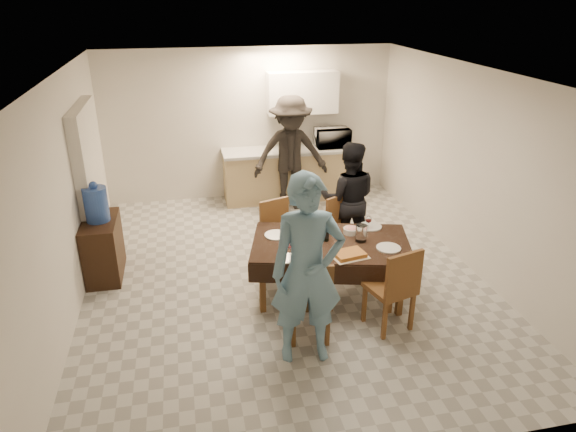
# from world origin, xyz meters

# --- Properties ---
(floor) EXTENTS (5.00, 6.00, 0.02)m
(floor) POSITION_xyz_m (0.00, 0.00, 0.00)
(floor) COLOR beige
(floor) RESTS_ON ground
(ceiling) EXTENTS (5.00, 6.00, 0.02)m
(ceiling) POSITION_xyz_m (0.00, 0.00, 2.60)
(ceiling) COLOR white
(ceiling) RESTS_ON wall_back
(wall_back) EXTENTS (5.00, 0.02, 2.60)m
(wall_back) POSITION_xyz_m (0.00, 3.00, 1.30)
(wall_back) COLOR silver
(wall_back) RESTS_ON floor
(wall_front) EXTENTS (5.00, 0.02, 2.60)m
(wall_front) POSITION_xyz_m (0.00, -3.00, 1.30)
(wall_front) COLOR silver
(wall_front) RESTS_ON floor
(wall_left) EXTENTS (0.02, 6.00, 2.60)m
(wall_left) POSITION_xyz_m (-2.50, 0.00, 1.30)
(wall_left) COLOR silver
(wall_left) RESTS_ON floor
(wall_right) EXTENTS (0.02, 6.00, 2.60)m
(wall_right) POSITION_xyz_m (2.50, 0.00, 1.30)
(wall_right) COLOR silver
(wall_right) RESTS_ON floor
(stub_partition) EXTENTS (0.15, 1.40, 2.10)m
(stub_partition) POSITION_xyz_m (-2.42, 1.20, 1.05)
(stub_partition) COLOR beige
(stub_partition) RESTS_ON floor
(kitchen_base_cabinet) EXTENTS (2.20, 0.60, 0.86)m
(kitchen_base_cabinet) POSITION_xyz_m (0.60, 2.68, 0.43)
(kitchen_base_cabinet) COLOR tan
(kitchen_base_cabinet) RESTS_ON floor
(kitchen_worktop) EXTENTS (2.24, 0.64, 0.05)m
(kitchen_worktop) POSITION_xyz_m (0.60, 2.68, 0.89)
(kitchen_worktop) COLOR #B7B8B3
(kitchen_worktop) RESTS_ON kitchen_base_cabinet
(upper_cabinet) EXTENTS (1.20, 0.34, 0.70)m
(upper_cabinet) POSITION_xyz_m (0.90, 2.82, 1.85)
(upper_cabinet) COLOR white
(upper_cabinet) RESTS_ON wall_back
(dining_table) EXTENTS (2.05, 1.49, 0.72)m
(dining_table) POSITION_xyz_m (0.46, -0.57, 0.69)
(dining_table) COLOR black
(dining_table) RESTS_ON floor
(chair_near_left) EXTENTS (0.50, 0.50, 0.52)m
(chair_near_left) POSITION_xyz_m (0.01, -1.41, 0.59)
(chair_near_left) COLOR brown
(chair_near_left) RESTS_ON floor
(chair_near_right) EXTENTS (0.56, 0.57, 0.54)m
(chair_near_right) POSITION_xyz_m (0.91, -1.41, 0.61)
(chair_near_right) COLOR brown
(chair_near_right) RESTS_ON floor
(chair_far_left) EXTENTS (0.54, 0.55, 0.51)m
(chair_far_left) POSITION_xyz_m (0.01, 0.09, 0.57)
(chair_far_left) COLOR brown
(chair_far_left) RESTS_ON floor
(chair_far_right) EXTENTS (0.57, 0.59, 0.50)m
(chair_far_right) POSITION_xyz_m (0.91, 0.10, 0.56)
(chair_far_right) COLOR brown
(chair_far_right) RESTS_ON floor
(console) EXTENTS (0.42, 0.84, 0.78)m
(console) POSITION_xyz_m (-2.28, 0.50, 0.39)
(console) COLOR black
(console) RESTS_ON floor
(water_jug) EXTENTS (0.29, 0.29, 0.44)m
(water_jug) POSITION_xyz_m (-2.28, 0.50, 1.00)
(water_jug) COLOR #3257B4
(water_jug) RESTS_ON console
(wine_bottle) EXTENTS (0.07, 0.07, 0.29)m
(wine_bottle) POSITION_xyz_m (0.41, -0.52, 0.86)
(wine_bottle) COLOR black
(wine_bottle) RESTS_ON dining_table
(water_pitcher) EXTENTS (0.13, 0.13, 0.21)m
(water_pitcher) POSITION_xyz_m (0.81, -0.62, 0.82)
(water_pitcher) COLOR white
(water_pitcher) RESTS_ON dining_table
(savoury_tart) EXTENTS (0.44, 0.36, 0.05)m
(savoury_tart) POSITION_xyz_m (0.56, -0.95, 0.74)
(savoury_tart) COLOR #B27534
(savoury_tart) RESTS_ON dining_table
(salad_bowl) EXTENTS (0.18, 0.18, 0.07)m
(salad_bowl) POSITION_xyz_m (0.76, -0.39, 0.75)
(salad_bowl) COLOR silver
(salad_bowl) RESTS_ON dining_table
(mushroom_dish) EXTENTS (0.21, 0.21, 0.04)m
(mushroom_dish) POSITION_xyz_m (0.41, -0.29, 0.74)
(mushroom_dish) COLOR silver
(mushroom_dish) RESTS_ON dining_table
(wine_glass_a) EXTENTS (0.09, 0.09, 0.19)m
(wine_glass_a) POSITION_xyz_m (-0.09, -0.82, 0.81)
(wine_glass_a) COLOR white
(wine_glass_a) RESTS_ON dining_table
(wine_glass_b) EXTENTS (0.08, 0.08, 0.17)m
(wine_glass_b) POSITION_xyz_m (1.01, -0.32, 0.81)
(wine_glass_b) COLOR white
(wine_glass_b) RESTS_ON dining_table
(wine_glass_c) EXTENTS (0.09, 0.09, 0.20)m
(wine_glass_c) POSITION_xyz_m (0.26, -0.27, 0.82)
(wine_glass_c) COLOR white
(wine_glass_c) RESTS_ON dining_table
(plate_near_left) EXTENTS (0.24, 0.24, 0.01)m
(plate_near_left) POSITION_xyz_m (-0.14, -0.87, 0.73)
(plate_near_left) COLOR silver
(plate_near_left) RESTS_ON dining_table
(plate_near_right) EXTENTS (0.28, 0.28, 0.02)m
(plate_near_right) POSITION_xyz_m (1.06, -0.87, 0.73)
(plate_near_right) COLOR silver
(plate_near_right) RESTS_ON dining_table
(plate_far_left) EXTENTS (0.29, 0.29, 0.02)m
(plate_far_left) POSITION_xyz_m (-0.14, -0.27, 0.73)
(plate_far_left) COLOR silver
(plate_far_left) RESTS_ON dining_table
(plate_far_right) EXTENTS (0.28, 0.28, 0.02)m
(plate_far_right) POSITION_xyz_m (1.06, -0.27, 0.73)
(plate_far_right) COLOR silver
(plate_far_right) RESTS_ON dining_table
(microwave) EXTENTS (0.59, 0.40, 0.33)m
(microwave) POSITION_xyz_m (1.42, 2.68, 1.07)
(microwave) COLOR white
(microwave) RESTS_ON kitchen_worktop
(person_near) EXTENTS (0.75, 0.52, 1.96)m
(person_near) POSITION_xyz_m (-0.09, -1.62, 0.98)
(person_near) COLOR #6491AF
(person_near) RESTS_ON floor
(person_far) EXTENTS (0.92, 0.80, 1.62)m
(person_far) POSITION_xyz_m (1.01, 0.48, 0.81)
(person_far) COLOR black
(person_far) RESTS_ON floor
(person_kitchen) EXTENTS (1.24, 0.71, 1.92)m
(person_kitchen) POSITION_xyz_m (0.57, 2.23, 0.96)
(person_kitchen) COLOR black
(person_kitchen) RESTS_ON floor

